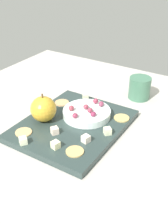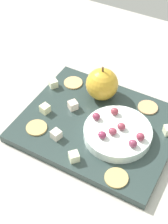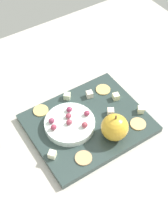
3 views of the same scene
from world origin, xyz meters
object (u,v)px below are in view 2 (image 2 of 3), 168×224
Objects in this scene: cheese_cube_4 at (45,109)px; grape_0 at (102,135)px; apple_whole at (102,84)px; grape_5 at (133,144)px; cracker_0 at (73,83)px; grape_6 at (96,116)px; cracker_1 at (37,128)px; cheese_cube_1 at (53,83)px; cheese_cube_3 at (73,105)px; grape_3 at (122,126)px; grape_1 at (113,131)px; grape_4 at (115,111)px; cracker_3 at (148,107)px; cracker_2 at (116,178)px; grape_2 at (140,137)px; cheese_cube_5 at (56,134)px; serving_dish at (118,133)px; platter at (98,126)px; cheese_cube_0 at (74,157)px.

grape_0 is (-16.30, 2.15, 1.96)cm from cheese_cube_4.
grape_5 is (-13.71, 12.62, -0.94)cm from apple_whole.
grape_6 is (-12.05, 10.12, 2.77)cm from cracker_0.
grape_6 is at bearing -146.93° from cracker_1.
grape_0 is at bearing -167.79° from cracker_1.
cheese_cube_1 is 1.09× the size of grape_0.
cheese_cube_3 is 13.97cm from grape_3.
grape_4 is (2.18, -5.54, 0.11)cm from grape_1.
grape_5 is (-1.94, 14.34, 2.85)cm from cracker_3.
cheese_cube_3 is at bearing -16.52° from grape_6.
cracker_2 is at bearing 159.28° from cheese_cube_4.
grape_3 is at bearing 171.27° from cheese_cube_3.
cheese_cube_3 is 0.41× the size of cracker_3.
grape_2 is (-0.72, -9.96, 2.89)cm from cracker_2.
cracker_1 is at bearing 91.88° from cracker_0.
cracker_0 is 2.63× the size of grape_4.
cheese_cube_4 is at bearing 3.09° from grape_2.
cheese_cube_5 is 5.49cm from cracker_1.
cheese_cube_3 is (4.08, 7.19, -2.99)cm from apple_whole.
serving_dish is 22.81cm from cheese_cube_1.
grape_3 is 1.00× the size of grape_6.
cheese_cube_3 is at bearing -81.76° from cheese_cube_5.
serving_dish is at bearing -65.77° from cracker_2.
grape_3 reaches higher than platter.
grape_1 is at bearing -11.53° from grape_5.
cheese_cube_3 reaches higher than cracker_3.
cheese_cube_5 is at bearing 21.68° from grape_2.
grape_4 reaches higher than cheese_cube_3.
grape_3 is at bearing 151.29° from cracker_0.
grape_2 is at bearing -158.32° from cheese_cube_5.
cracker_3 is at bearing -101.18° from grape_3.
cracker_0 is at bearing -31.06° from serving_dish.
cheese_cube_5 is at bearing 30.65° from serving_dish.
cracker_3 is 2.63× the size of grape_1.
cracker_0 is 15.97cm from grape_6.
cracker_1 is 13.96cm from grape_6.
serving_dish is 18.45cm from cheese_cube_4.
grape_5 is (-9.84, -7.63, 2.05)cm from cheese_cube_0.
grape_6 is (-12.66, -2.05, 1.96)cm from cheese_cube_4.
grape_4 is (3.26, -3.27, 0.07)cm from grape_3.
grape_2 is at bearing 152.71° from grape_4.
grape_1 is (3.26, 13.28, 2.75)cm from cracker_3.
cracker_2 is (-13.66, 20.13, -3.79)cm from apple_whole.
grape_2 is at bearing -155.07° from grape_0.
cheese_cube_4 is at bearing 19.16° from grape_4.
cheese_cube_5 is 0.41× the size of cracker_1.
apple_whole is at bearing -115.64° from cracker_1.
platter is 19.06× the size of grape_3.
serving_dish reaches higher than cracker_2.
grape_4 reaches higher than platter.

